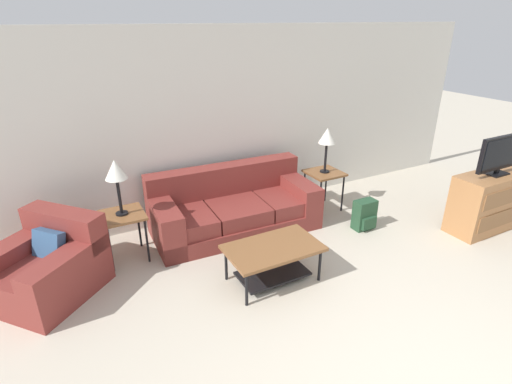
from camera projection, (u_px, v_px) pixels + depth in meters
name	position (u px, v px, depth m)	size (l,w,h in m)	color
wall_back	(227.00, 124.00, 5.57)	(8.73, 0.06, 2.60)	silver
couch	(234.00, 209.00, 5.39)	(2.22, 1.07, 0.82)	maroon
armchair	(47.00, 268.00, 4.14)	(1.35, 1.35, 0.80)	maroon
coffee_table	(273.00, 255.00, 4.30)	(1.01, 0.62, 0.42)	brown
side_table_left	(123.00, 219.00, 4.62)	(0.49, 0.48, 0.59)	brown
side_table_right	(324.00, 176.00, 5.86)	(0.49, 0.48, 0.59)	brown
table_lamp_left	(116.00, 172.00, 4.38)	(0.24, 0.24, 0.66)	black
table_lamp_right	(327.00, 137.00, 5.63)	(0.24, 0.24, 0.66)	black
tv_console	(489.00, 202.00, 5.36)	(1.13, 0.46, 0.79)	#A87042
television	(501.00, 154.00, 5.09)	(0.82, 0.20, 0.52)	black
backpack	(365.00, 215.00, 5.42)	(0.30, 0.25, 0.42)	#23472D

